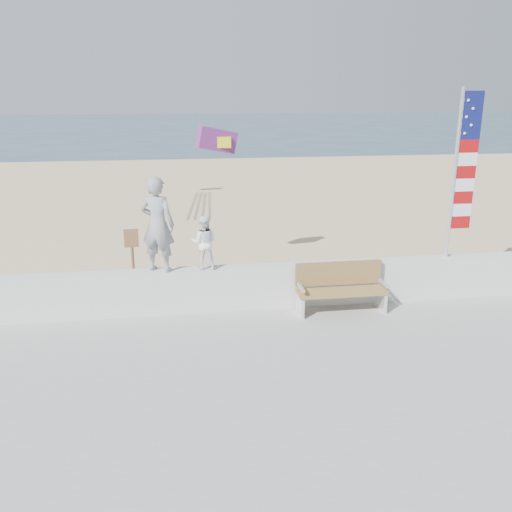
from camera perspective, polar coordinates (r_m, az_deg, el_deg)
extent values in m
plane|color=#2A4554|center=(9.61, 0.44, -10.91)|extent=(220.00, 220.00, 0.00)
cube|color=#D5B88E|center=(18.00, -4.09, 2.58)|extent=(90.00, 40.00, 0.08)
cube|color=silver|center=(11.16, -1.17, -3.29)|extent=(30.00, 0.35, 0.90)
imported|color=gray|center=(10.68, -10.31, 3.28)|extent=(0.81, 0.69, 1.87)
imported|color=white|center=(10.79, -5.49, 1.43)|extent=(0.58, 0.49, 1.08)
cube|color=olive|center=(11.06, 9.01, -3.76)|extent=(1.80, 0.50, 0.06)
cube|color=olive|center=(11.20, 8.67, -1.79)|extent=(1.80, 0.05, 0.50)
cube|color=white|center=(10.93, 4.68, -5.21)|extent=(0.06, 0.50, 0.40)
cube|color=silver|center=(10.74, 4.79, -3.33)|extent=(0.06, 0.45, 0.05)
cube|color=white|center=(11.42, 13.04, -4.61)|extent=(0.06, 0.50, 0.40)
cube|color=silver|center=(11.24, 13.26, -2.80)|extent=(0.06, 0.45, 0.05)
cylinder|color=white|center=(11.97, 20.15, 7.95)|extent=(0.08, 0.08, 3.50)
cube|color=#0F1451|center=(11.98, 21.78, 13.59)|extent=(0.44, 0.02, 0.95)
cube|color=#9E0A0C|center=(12.26, 20.67, 3.35)|extent=(0.44, 0.02, 0.26)
cube|color=white|center=(12.21, 20.80, 4.55)|extent=(0.44, 0.02, 0.26)
cube|color=#9E0A0C|center=(12.16, 20.93, 5.77)|extent=(0.44, 0.02, 0.26)
cube|color=white|center=(12.12, 21.06, 6.99)|extent=(0.44, 0.02, 0.26)
cube|color=#9E0A0C|center=(12.08, 21.19, 8.22)|extent=(0.44, 0.02, 0.26)
cube|color=white|center=(12.05, 21.32, 9.46)|extent=(0.44, 0.02, 0.26)
cube|color=#9E0A0C|center=(12.02, 21.46, 10.71)|extent=(0.44, 0.02, 0.26)
sphere|color=white|center=(11.93, 21.12, 11.95)|extent=(0.06, 0.06, 0.06)
sphere|color=white|center=(11.98, 21.71, 12.68)|extent=(0.06, 0.06, 0.06)
sphere|color=white|center=(11.91, 21.28, 13.48)|extent=(0.06, 0.06, 0.06)
sphere|color=white|center=(11.96, 21.88, 14.20)|extent=(0.06, 0.06, 0.06)
sphere|color=white|center=(11.90, 21.45, 15.01)|extent=(0.06, 0.06, 0.06)
cube|color=red|center=(13.19, -4.16, 12.08)|extent=(1.04, 0.55, 0.69)
cube|color=yellow|center=(13.20, -3.50, 11.89)|extent=(0.36, 0.27, 0.26)
cylinder|color=brown|center=(12.69, -12.80, -0.97)|extent=(0.07, 0.07, 1.20)
cube|color=#856040|center=(12.49, -13.00, 1.84)|extent=(0.32, 0.03, 0.42)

